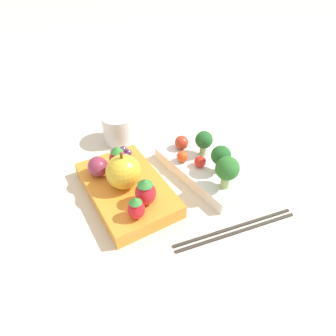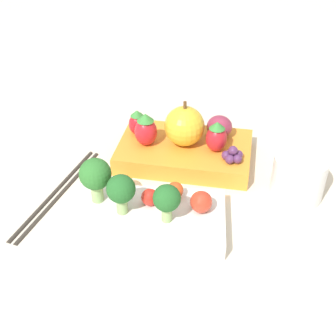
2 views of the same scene
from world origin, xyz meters
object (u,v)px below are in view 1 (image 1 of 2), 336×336
broccoli_floret_1 (221,156)px  strawberry_1 (136,208)px  plum (98,167)px  cherry_tomato_2 (182,142)px  strawberry_0 (145,192)px  cherry_tomato_1 (183,157)px  grape_cluster (123,153)px  drinking_cup (119,128)px  broccoli_floret_2 (227,169)px  apple (123,172)px  broccoli_floret_0 (204,141)px  cherry_tomato_0 (200,161)px  strawberry_2 (118,158)px  bento_box_savoury (206,168)px  bento_box_fruit (127,189)px  chopsticks_pair (236,229)px

broccoli_floret_1 → strawberry_1: (0.03, -0.18, -0.01)m
plum → strawberry_1: bearing=9.5°
cherry_tomato_2 → strawberry_0: size_ratio=0.54×
cherry_tomato_1 → cherry_tomato_2: (-0.04, 0.02, 0.00)m
grape_cluster → drinking_cup: 0.10m
strawberry_0 → strawberry_1: size_ratio=1.26×
broccoli_floret_2 → apple: (-0.08, -0.15, -0.01)m
broccoli_floret_0 → cherry_tomato_2: size_ratio=1.85×
grape_cluster → cherry_tomato_0: bearing=52.2°
apple → drinking_cup: 0.18m
cherry_tomato_0 → strawberry_2: bearing=-114.8°
bento_box_savoury → broccoli_floret_2: bearing=-6.4°
drinking_cup → grape_cluster: bearing=-15.6°
apple → cherry_tomato_1: bearing=96.3°
bento_box_savoury → strawberry_2: bearing=-112.0°
drinking_cup → cherry_tomato_0: bearing=26.5°
bento_box_fruit → cherry_tomato_1: size_ratio=9.30×
strawberry_1 → apple: bearing=172.4°
cherry_tomato_2 → strawberry_2: size_ratio=0.58×
broccoli_floret_2 → drinking_cup: bearing=-158.4°
broccoli_floret_1 → chopsticks_pair: size_ratio=0.26×
bento_box_savoury → cherry_tomato_2: size_ratio=7.43×
bento_box_savoury → strawberry_1: strawberry_1 is taller
cherry_tomato_1 → cherry_tomato_2: size_ratio=0.79×
cherry_tomato_2 → grape_cluster: bearing=-102.4°
cherry_tomato_1 → chopsticks_pair: 0.17m
broccoli_floret_0 → drinking_cup: bearing=-143.2°
bento_box_fruit → strawberry_1: size_ratio=4.92×
broccoli_floret_1 → drinking_cup: bearing=-151.7°
cherry_tomato_0 → apple: (-0.01, -0.14, 0.02)m
cherry_tomato_0 → strawberry_1: strawberry_1 is taller
bento_box_fruit → strawberry_2: (-0.05, 0.00, 0.04)m
strawberry_2 → drinking_cup: 0.13m
bento_box_fruit → cherry_tomato_1: (-0.01, 0.12, 0.02)m
cherry_tomato_0 → chopsticks_pair: cherry_tomato_0 is taller
grape_cluster → broccoli_floret_1: bearing=49.5°
strawberry_1 → chopsticks_pair: size_ratio=0.20×
broccoli_floret_0 → strawberry_0: bearing=-65.9°
cherry_tomato_1 → plum: 0.16m
cherry_tomato_2 → strawberry_2: 0.13m
cherry_tomato_0 → strawberry_2: size_ratio=0.46×
strawberry_0 → grape_cluster: bearing=174.5°
grape_cluster → cherry_tomato_2: bearing=77.6°
plum → chopsticks_pair: 0.26m
broccoli_floret_0 → chopsticks_pair: 0.18m
strawberry_0 → chopsticks_pair: bearing=48.6°
cherry_tomato_0 → grape_cluster: 0.15m
cherry_tomato_1 → strawberry_0: (0.07, -0.11, 0.02)m
bento_box_fruit → apple: bearing=-59.6°
broccoli_floret_1 → plum: bearing=-114.8°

